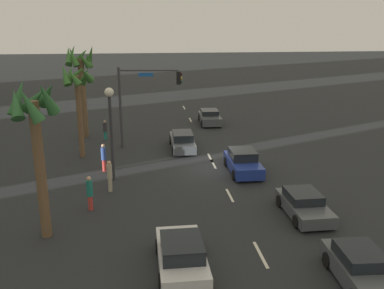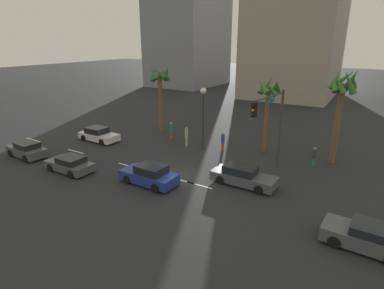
{
  "view_description": "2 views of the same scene",
  "coord_description": "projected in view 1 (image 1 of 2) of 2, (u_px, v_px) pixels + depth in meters",
  "views": [
    {
      "loc": [
        -26.85,
        4.82,
        9.57
      ],
      "look_at": [
        -0.51,
        1.65,
        1.83
      ],
      "focal_mm": 39.5,
      "sensor_mm": 36.0,
      "label": 1
    },
    {
      "loc": [
        12.57,
        -17.6,
        9.93
      ],
      "look_at": [
        -0.18,
        2.59,
        1.94
      ],
      "focal_mm": 29.59,
      "sensor_mm": 36.0,
      "label": 2
    }
  ],
  "objects": [
    {
      "name": "palm_tree_0",
      "position": [
        77.0,
        86.0,
        29.65
      ],
      "size": [
        2.24,
        2.5,
        6.91
      ],
      "color": "brown",
      "rests_on": "ground_plane"
    },
    {
      "name": "car_4",
      "position": [
        361.0,
        269.0,
        15.87
      ],
      "size": [
        4.02,
        1.96,
        1.34
      ],
      "color": "#474C51",
      "rests_on": "ground_plane"
    },
    {
      "name": "car_5",
      "position": [
        304.0,
        205.0,
        21.56
      ],
      "size": [
        3.97,
        1.96,
        1.22
      ],
      "color": "#474C51",
      "rests_on": "ground_plane"
    },
    {
      "name": "car_0",
      "position": [
        182.0,
        255.0,
        16.8
      ],
      "size": [
        4.23,
        1.98,
        1.38
      ],
      "color": "silver",
      "rests_on": "ground_plane"
    },
    {
      "name": "streetlamp",
      "position": [
        110.0,
        116.0,
        25.38
      ],
      "size": [
        0.56,
        0.56,
        5.82
      ],
      "color": "#2D2D33",
      "rests_on": "ground_plane"
    },
    {
      "name": "palm_tree_2",
      "position": [
        35.0,
        125.0,
        18.14
      ],
      "size": [
        2.21,
        2.45,
        7.29
      ],
      "color": "brown",
      "rests_on": "ground_plane"
    },
    {
      "name": "car_2",
      "position": [
        182.0,
        141.0,
        32.85
      ],
      "size": [
        4.68,
        1.86,
        1.38
      ],
      "color": "#474C51",
      "rests_on": "ground_plane"
    },
    {
      "name": "car_3",
      "position": [
        210.0,
        117.0,
        40.98
      ],
      "size": [
        4.07,
        2.05,
        1.33
      ],
      "color": "#474C51",
      "rests_on": "ground_plane"
    },
    {
      "name": "pedestrian_0",
      "position": [
        110.0,
        175.0,
        24.45
      ],
      "size": [
        0.42,
        0.42,
        1.89
      ],
      "color": "#B2A58C",
      "rests_on": "ground_plane"
    },
    {
      "name": "lane_stripe_1",
      "position": [
        261.0,
        254.0,
        18.02
      ],
      "size": [
        2.15,
        0.14,
        0.01
      ],
      "primitive_type": "cube",
      "color": "silver",
      "rests_on": "ground_plane"
    },
    {
      "name": "lane_stripe_5",
      "position": [
        190.0,
        120.0,
        42.71
      ],
      "size": [
        1.81,
        0.14,
        0.01
      ],
      "primitive_type": "cube",
      "color": "silver",
      "rests_on": "ground_plane"
    },
    {
      "name": "lane_stripe_4",
      "position": [
        210.0,
        158.0,
        30.8
      ],
      "size": [
        2.09,
        0.14,
        0.01
      ],
      "primitive_type": "cube",
      "color": "silver",
      "rests_on": "ground_plane"
    },
    {
      "name": "traffic_signal",
      "position": [
        141.0,
        94.0,
        32.23
      ],
      "size": [
        0.82,
        4.86,
        6.29
      ],
      "color": "#38383D",
      "rests_on": "ground_plane"
    },
    {
      "name": "palm_tree_1",
      "position": [
        81.0,
        71.0,
        35.0
      ],
      "size": [
        2.46,
        2.75,
        7.8
      ],
      "color": "brown",
      "rests_on": "ground_plane"
    },
    {
      "name": "ground_plane",
      "position": [
        215.0,
        167.0,
        28.83
      ],
      "size": [
        220.0,
        220.0,
        0.0
      ],
      "primitive_type": "plane",
      "color": "#232628"
    },
    {
      "name": "car_1",
      "position": [
        243.0,
        162.0,
        27.78
      ],
      "size": [
        4.22,
        1.96,
        1.45
      ],
      "color": "navy",
      "rests_on": "ground_plane"
    },
    {
      "name": "lane_stripe_3",
      "position": [
        213.0,
        164.0,
        29.48
      ],
      "size": [
        1.97,
        0.14,
        0.01
      ],
      "primitive_type": "cube",
      "color": "silver",
      "rests_on": "ground_plane"
    },
    {
      "name": "pedestrian_2",
      "position": [
        90.0,
        192.0,
        22.05
      ],
      "size": [
        0.42,
        0.42,
        1.87
      ],
      "color": "#BF3833",
      "rests_on": "ground_plane"
    },
    {
      "name": "pedestrian_3",
      "position": [
        105.0,
        129.0,
        35.42
      ],
      "size": [
        0.36,
        0.36,
        1.65
      ],
      "color": "#1E7266",
      "rests_on": "ground_plane"
    },
    {
      "name": "lane_stripe_6",
      "position": [
        184.0,
        108.0,
        48.75
      ],
      "size": [
        2.02,
        0.14,
        0.01
      ],
      "primitive_type": "cube",
      "color": "silver",
      "rests_on": "ground_plane"
    },
    {
      "name": "lane_stripe_2",
      "position": [
        230.0,
        195.0,
        24.15
      ],
      "size": [
        1.9,
        0.14,
        0.01
      ],
      "primitive_type": "cube",
      "color": "silver",
      "rests_on": "ground_plane"
    },
    {
      "name": "pedestrian_1",
      "position": [
        104.0,
        157.0,
        27.81
      ],
      "size": [
        0.4,
        0.4,
        1.88
      ],
      "color": "#BF3833",
      "rests_on": "ground_plane"
    }
  ]
}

